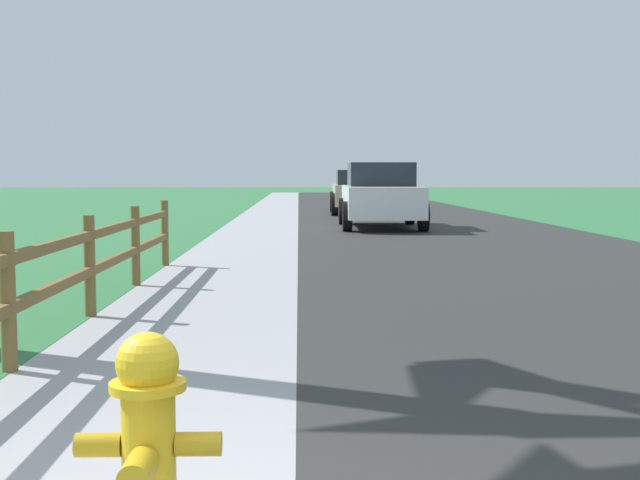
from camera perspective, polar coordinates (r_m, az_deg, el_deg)
The scene contains 8 objects.
ground_plane at distance 27.43m, azimuth -1.53°, elevation 1.70°, with size 120.00×120.00×0.00m, color #30703F.
road_asphalt at distance 29.63m, azimuth 5.26°, elevation 1.91°, with size 7.00×66.00×0.01m, color #2C2C2C.
curb_concrete at distance 29.58m, azimuth -7.35°, elevation 1.88°, with size 6.00×66.00×0.01m, color #A09EA2.
grass_verge at distance 29.77m, azimuth -10.22°, elevation 1.87°, with size 5.00×66.00×0.00m, color #30703F.
fire_hydrant at distance 3.32m, azimuth -11.91°, elevation -12.81°, with size 0.57×0.48×0.78m.
rail_fence at distance 7.17m, azimuth -17.98°, elevation -2.09°, with size 0.11×11.31×0.99m.
parked_suv_white at distance 21.33m, azimuth 4.24°, elevation 3.12°, with size 2.13×4.58×1.69m.
parked_car_beige at distance 28.81m, azimuth 2.78°, elevation 3.41°, with size 2.12×4.48×1.54m.
Camera 1 is at (0.02, -2.39, 1.39)m, focal length 45.89 mm.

